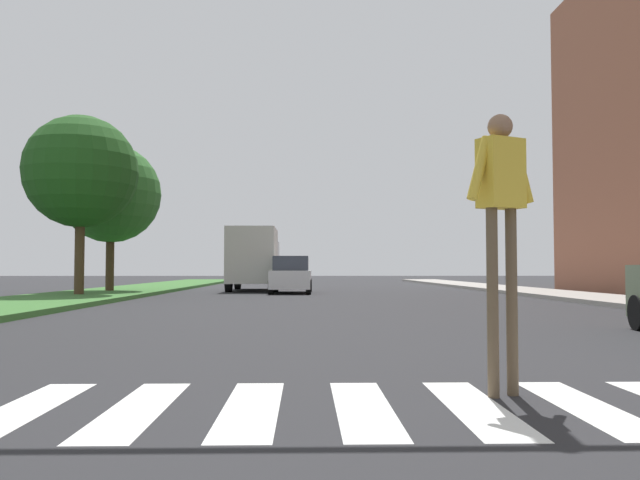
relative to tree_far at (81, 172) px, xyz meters
The scene contains 9 objects.
ground_plane 11.20m from the tree_far, 20.87° to the left, with size 140.00×140.00×0.00m, color #262628.
crosswalk 22.14m from the tree_far, 64.03° to the right, with size 6.75×2.20×0.01m.
median_strip 4.98m from the tree_far, 83.67° to the left, with size 4.31×64.00×0.15m, color #386B2D.
tree_far is the anchor object (origin of this frame).
tree_distant 3.99m from the tree_far, 90.62° to the left, with size 4.35×4.35×6.45m.
sidewalk_right 19.43m from the tree_far, ahead, with size 3.00×64.00×0.15m, color #9E9991.
pedestrian_performer 21.83m from the tree_far, 61.59° to the right, with size 0.71×0.40×2.49m.
sedan_midblock 10.09m from the tree_far, 31.31° to the left, with size 1.91×4.30×1.67m.
truck_box_delivery 10.62m from the tree_far, 54.10° to the left, with size 2.40×6.20×3.10m.
Camera 1 is at (-0.92, 1.72, 1.12)m, focal length 36.35 mm.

